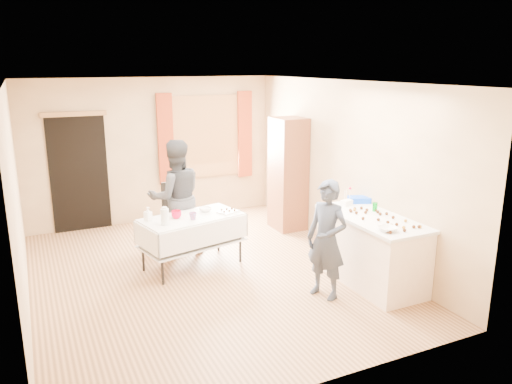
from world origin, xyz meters
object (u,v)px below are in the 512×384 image
cabinet (288,174)px  girl (327,240)px  party_table (192,237)px  chair (178,224)px  woman (176,197)px  counter (371,250)px

cabinet → girl: cabinet is taller
party_table → chair: size_ratio=1.61×
girl → woman: bearing=-174.9°
counter → woman: 2.97m
woman → cabinet: bearing=-167.8°
cabinet → chair: bearing=175.0°
cabinet → girl: 2.71m
woman → party_table: bearing=96.4°
counter → girl: size_ratio=1.08×
girl → woman: woman is taller
counter → girl: (-0.76, -0.09, 0.29)m
party_table → girl: 2.03m
girl → counter: bearing=73.4°
cabinet → counter: size_ratio=1.21×
girl → party_table: bearing=-166.7°
party_table → woman: size_ratio=0.89×
counter → party_table: counter is taller
woman → counter: bearing=136.6°
cabinet → chair: cabinet is taller
counter → woman: woman is taller
counter → girl: 0.82m
chair → girl: size_ratio=0.65×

